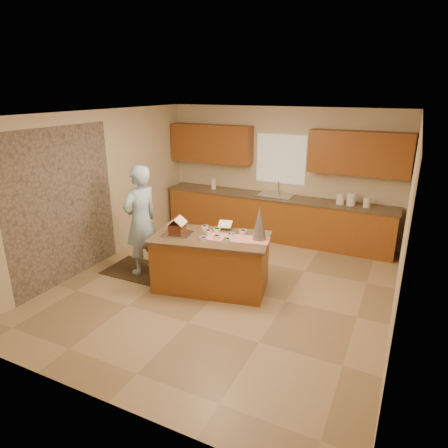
{
  "coord_description": "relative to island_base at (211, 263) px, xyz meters",
  "views": [
    {
      "loc": [
        2.46,
        -5.12,
        3.05
      ],
      "look_at": [
        -0.1,
        0.2,
        1.0
      ],
      "focal_mm": 31.55,
      "sensor_mm": 36.0,
      "label": 1
    }
  ],
  "objects": [
    {
      "name": "candy_bowls",
      "position": [
        0.09,
        0.09,
        0.49
      ],
      "size": [
        0.75,
        0.65,
        0.05
      ],
      "color": "red",
      "rests_on": "island_top"
    },
    {
      "name": "canister_a",
      "position": [
        1.5,
        2.55,
        0.6
      ],
      "size": [
        0.15,
        0.15,
        0.2
      ],
      "primitive_type": "cylinder",
      "color": "white",
      "rests_on": "back_counter_top"
    },
    {
      "name": "canister_b",
      "position": [
        1.7,
        2.55,
        0.62
      ],
      "size": [
        0.17,
        0.17,
        0.24
      ],
      "primitive_type": "cylinder",
      "color": "white",
      "rests_on": "back_counter_top"
    },
    {
      "name": "faucet",
      "position": [
        0.19,
        2.73,
        0.64
      ],
      "size": [
        0.03,
        0.03,
        0.28
      ],
      "primitive_type": "cylinder",
      "color": "silver",
      "rests_on": "back_counter_top"
    },
    {
      "name": "upper_cabinet_left",
      "position": [
        -1.36,
        2.67,
        1.48
      ],
      "size": [
        1.85,
        0.35,
        0.8
      ],
      "primitive_type": "cube",
      "color": "brown",
      "rests_on": "wall_back"
    },
    {
      "name": "back_counter_base",
      "position": [
        0.19,
        2.55,
        0.02
      ],
      "size": [
        4.8,
        0.6,
        0.88
      ],
      "primitive_type": "cube",
      "color": "brown",
      "rests_on": "floor"
    },
    {
      "name": "wall_front",
      "position": [
        0.19,
        -2.65,
        0.93
      ],
      "size": [
        5.5,
        5.5,
        0.0
      ],
      "primitive_type": "plane",
      "color": "beige",
      "rests_on": "floor"
    },
    {
      "name": "paper_towel",
      "position": [
        -1.25,
        2.55,
        0.61
      ],
      "size": [
        0.1,
        0.1,
        0.22
      ],
      "primitive_type": "cylinder",
      "color": "white",
      "rests_on": "back_counter_top"
    },
    {
      "name": "baking_tray",
      "position": [
        -0.5,
        -0.16,
        0.47
      ],
      "size": [
        0.5,
        0.41,
        0.02
      ],
      "primitive_type": "cube",
      "rotation": [
        0.0,
        0.0,
        0.21
      ],
      "color": "silver",
      "rests_on": "island_top"
    },
    {
      "name": "canister_c",
      "position": [
        1.98,
        2.55,
        0.59
      ],
      "size": [
        0.13,
        0.13,
        0.18
      ],
      "primitive_type": "cylinder",
      "color": "white",
      "rests_on": "back_counter_top"
    },
    {
      "name": "island_base",
      "position": [
        0.0,
        0.0,
        0.0
      ],
      "size": [
        1.86,
        1.2,
        0.84
      ],
      "primitive_type": "cube",
      "rotation": [
        0.0,
        0.0,
        0.21
      ],
      "color": "brown",
      "rests_on": "floor"
    },
    {
      "name": "wall_left",
      "position": [
        -2.31,
        0.1,
        0.93
      ],
      "size": [
        5.5,
        5.5,
        0.0
      ],
      "primitive_type": "plane",
      "color": "beige",
      "rests_on": "floor"
    },
    {
      "name": "floor",
      "position": [
        0.19,
        0.1,
        -0.42
      ],
      "size": [
        5.5,
        5.5,
        0.0
      ],
      "primitive_type": "plane",
      "color": "tan",
      "rests_on": "ground"
    },
    {
      "name": "stone_accent",
      "position": [
        -2.29,
        -0.7,
        0.83
      ],
      "size": [
        0.0,
        2.5,
        2.5
      ],
      "primitive_type": "plane",
      "rotation": [
        1.57,
        0.0,
        1.57
      ],
      "color": "gray",
      "rests_on": "wall_left"
    },
    {
      "name": "wall_right",
      "position": [
        2.69,
        0.1,
        0.93
      ],
      "size": [
        5.5,
        5.5,
        0.0
      ],
      "primitive_type": "plane",
      "color": "beige",
      "rests_on": "floor"
    },
    {
      "name": "back_counter_top",
      "position": [
        0.19,
        2.55,
        0.48
      ],
      "size": [
        4.85,
        0.63,
        0.04
      ],
      "primitive_type": "cube",
      "color": "brown",
      "rests_on": "back_counter_base"
    },
    {
      "name": "boy",
      "position": [
        -1.31,
        -0.01,
        0.52
      ],
      "size": [
        0.58,
        0.76,
        1.86
      ],
      "primitive_type": "imported",
      "rotation": [
        0.0,
        0.0,
        -1.78
      ],
      "color": "#99BFDA",
      "rests_on": "rug"
    },
    {
      "name": "window_curtain",
      "position": [
        0.19,
        2.82,
        1.23
      ],
      "size": [
        1.05,
        0.03,
        1.0
      ],
      "primitive_type": "cube",
      "color": "white",
      "rests_on": "wall_back"
    },
    {
      "name": "wall_back",
      "position": [
        0.19,
        2.85,
        0.93
      ],
      "size": [
        5.5,
        5.5,
        0.0
      ],
      "primitive_type": "plane",
      "color": "beige",
      "rests_on": "floor"
    },
    {
      "name": "upper_cabinet_right",
      "position": [
        1.74,
        2.67,
        1.48
      ],
      "size": [
        1.85,
        0.35,
        0.8
      ],
      "primitive_type": "cube",
      "color": "brown",
      "rests_on": "wall_back"
    },
    {
      "name": "rug",
      "position": [
        -1.36,
        -0.01,
        -0.41
      ],
      "size": [
        1.26,
        0.82,
        0.01
      ],
      "primitive_type": "cube",
      "color": "black",
      "rests_on": "floor"
    },
    {
      "name": "cookbook",
      "position": [
        0.06,
        0.39,
        0.55
      ],
      "size": [
        0.24,
        0.2,
        0.09
      ],
      "primitive_type": "cube",
      "rotation": [
        -1.13,
        0.0,
        0.21
      ],
      "color": "white",
      "rests_on": "island_top"
    },
    {
      "name": "tinsel_tree",
      "position": [
        0.72,
        0.2,
        0.72
      ],
      "size": [
        0.25,
        0.25,
        0.53
      ],
      "primitive_type": "cone",
      "rotation": [
        0.0,
        0.0,
        0.21
      ],
      "color": "silver",
      "rests_on": "island_top"
    },
    {
      "name": "sink",
      "position": [
        0.19,
        2.55,
        0.47
      ],
      "size": [
        0.7,
        0.45,
        0.12
      ],
      "primitive_type": "cube",
      "color": "silver",
      "rests_on": "back_counter_top"
    },
    {
      "name": "ceiling",
      "position": [
        0.19,
        0.1,
        2.28
      ],
      "size": [
        5.5,
        5.5,
        0.0
      ],
      "primitive_type": "plane",
      "color": "silver",
      "rests_on": "floor"
    },
    {
      "name": "island_top",
      "position": [
        0.0,
        0.0,
        0.44
      ],
      "size": [
        1.95,
        1.29,
        0.04
      ],
      "primitive_type": "cube",
      "rotation": [
        0.0,
        0.0,
        0.21
      ],
      "color": "brown",
      "rests_on": "island_base"
    },
    {
      "name": "table_runner",
      "position": [
        0.42,
        0.09,
        0.46
      ],
      "size": [
        1.01,
        0.54,
        0.01
      ],
      "primitive_type": "cube",
      "rotation": [
        0.0,
        0.0,
        0.21
      ],
      "color": "#B50F0C",
      "rests_on": "island_top"
    },
    {
      "name": "gingerbread_house",
      "position": [
        -0.5,
        -0.16,
        0.58
      ],
      "size": [
        0.31,
        0.32,
        0.27
      ],
      "color": "#5C2F18",
      "rests_on": "baking_tray"
    }
  ]
}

